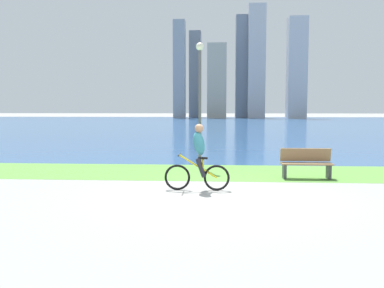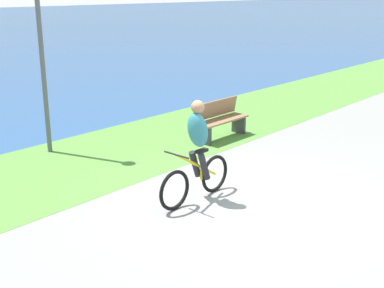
# 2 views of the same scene
# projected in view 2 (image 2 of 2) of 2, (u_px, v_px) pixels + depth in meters

# --- Properties ---
(ground_plane) EXTENTS (300.00, 300.00, 0.00)m
(ground_plane) POSITION_uv_depth(u_px,v_px,m) (245.00, 198.00, 8.57)
(ground_plane) COLOR gray
(grass_strip_bayside) EXTENTS (120.00, 3.40, 0.01)m
(grass_strip_bayside) POSITION_uv_depth(u_px,v_px,m) (110.00, 154.00, 10.85)
(grass_strip_bayside) COLOR #59933D
(grass_strip_bayside) RESTS_ON ground
(cyclist_lead) EXTENTS (1.67, 0.52, 1.70)m
(cyclist_lead) POSITION_uv_depth(u_px,v_px,m) (197.00, 152.00, 8.28)
(cyclist_lead) COLOR black
(cyclist_lead) RESTS_ON ground
(bench_near_path) EXTENTS (1.50, 0.47, 0.90)m
(bench_near_path) POSITION_uv_depth(u_px,v_px,m) (220.00, 120.00, 11.90)
(bench_near_path) COLOR olive
(bench_near_path) RESTS_ON ground
(lamppost_tall) EXTENTS (0.28, 0.28, 4.37)m
(lamppost_tall) POSITION_uv_depth(u_px,v_px,m) (39.00, 19.00, 10.20)
(lamppost_tall) COLOR #595960
(lamppost_tall) RESTS_ON ground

